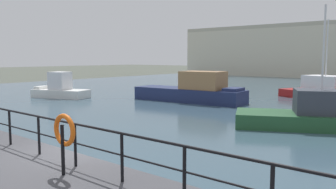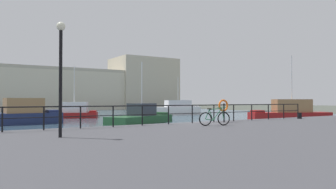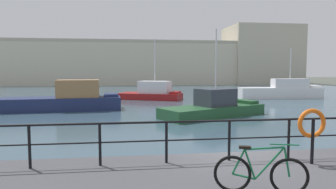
{
  "view_description": "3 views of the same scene",
  "coord_description": "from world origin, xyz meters",
  "px_view_note": "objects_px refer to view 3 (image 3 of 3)",
  "views": [
    {
      "loc": [
        8.17,
        -5.62,
        3.6
      ],
      "look_at": [
        -1.42,
        6.0,
        1.98
      ],
      "focal_mm": 36.84,
      "sensor_mm": 36.0,
      "label": 1
    },
    {
      "loc": [
        -11.47,
        -15.66,
        2.31
      ],
      "look_at": [
        0.69,
        3.71,
        2.72
      ],
      "focal_mm": 33.66,
      "sensor_mm": 36.0,
      "label": 2
    },
    {
      "loc": [
        -3.01,
        -8.17,
        3.32
      ],
      "look_at": [
        -1.08,
        6.47,
        2.11
      ],
      "focal_mm": 32.09,
      "sensor_mm": 36.0,
      "label": 3
    }
  ],
  "objects_px": {
    "moored_small_launch": "(283,91)",
    "life_ring_stand": "(312,125)",
    "moored_blue_motorboat": "(67,99)",
    "moored_red_daysailer": "(153,92)",
    "moored_green_narrowboat": "(214,107)",
    "parked_bicycle": "(260,174)",
    "harbor_building": "(174,62)"
  },
  "relations": [
    {
      "from": "life_ring_stand",
      "to": "harbor_building",
      "type": "bearing_deg",
      "value": 84.44
    },
    {
      "from": "moored_green_narrowboat",
      "to": "parked_bicycle",
      "type": "bearing_deg",
      "value": -129.31
    },
    {
      "from": "harbor_building",
      "to": "moored_blue_motorboat",
      "type": "distance_m",
      "value": 46.85
    },
    {
      "from": "moored_blue_motorboat",
      "to": "moored_small_launch",
      "type": "distance_m",
      "value": 24.09
    },
    {
      "from": "moored_small_launch",
      "to": "moored_green_narrowboat",
      "type": "height_order",
      "value": "moored_green_narrowboat"
    },
    {
      "from": "moored_small_launch",
      "to": "life_ring_stand",
      "type": "height_order",
      "value": "moored_small_launch"
    },
    {
      "from": "moored_red_daysailer",
      "to": "moored_green_narrowboat",
      "type": "xyz_separation_m",
      "value": [
        3.39,
        -12.93,
        -0.13
      ]
    },
    {
      "from": "moored_blue_motorboat",
      "to": "moored_green_narrowboat",
      "type": "height_order",
      "value": "moored_green_narrowboat"
    },
    {
      "from": "moored_small_launch",
      "to": "parked_bicycle",
      "type": "height_order",
      "value": "moored_small_launch"
    },
    {
      "from": "moored_green_narrowboat",
      "to": "parked_bicycle",
      "type": "relative_size",
      "value": 4.83
    },
    {
      "from": "life_ring_stand",
      "to": "parked_bicycle",
      "type": "bearing_deg",
      "value": -142.13
    },
    {
      "from": "moored_small_launch",
      "to": "moored_green_narrowboat",
      "type": "distance_m",
      "value": 16.95
    },
    {
      "from": "parked_bicycle",
      "to": "life_ring_stand",
      "type": "height_order",
      "value": "life_ring_stand"
    },
    {
      "from": "moored_red_daysailer",
      "to": "life_ring_stand",
      "type": "height_order",
      "value": "moored_red_daysailer"
    },
    {
      "from": "harbor_building",
      "to": "moored_green_narrowboat",
      "type": "relative_size",
      "value": 8.89
    },
    {
      "from": "harbor_building",
      "to": "moored_red_daysailer",
      "type": "bearing_deg",
      "value": -102.55
    },
    {
      "from": "moored_small_launch",
      "to": "parked_bicycle",
      "type": "xyz_separation_m",
      "value": [
        -15.4,
        -27.63,
        0.46
      ]
    },
    {
      "from": "moored_red_daysailer",
      "to": "harbor_building",
      "type": "bearing_deg",
      "value": 101.08
    },
    {
      "from": "harbor_building",
      "to": "moored_small_launch",
      "type": "xyz_separation_m",
      "value": [
        7.23,
        -36.44,
        -4.24
      ]
    },
    {
      "from": "moored_red_daysailer",
      "to": "life_ring_stand",
      "type": "distance_m",
      "value": 26.84
    },
    {
      "from": "parked_bicycle",
      "to": "life_ring_stand",
      "type": "xyz_separation_m",
      "value": [
        2.09,
        1.63,
        0.59
      ]
    },
    {
      "from": "moored_green_narrowboat",
      "to": "moored_small_launch",
      "type": "bearing_deg",
      "value": 19.81
    },
    {
      "from": "moored_blue_motorboat",
      "to": "moored_small_launch",
      "type": "height_order",
      "value": "moored_small_launch"
    },
    {
      "from": "moored_blue_motorboat",
      "to": "moored_green_narrowboat",
      "type": "xyz_separation_m",
      "value": [
        11.11,
        -4.67,
        -0.25
      ]
    },
    {
      "from": "moored_small_launch",
      "to": "moored_green_narrowboat",
      "type": "relative_size",
      "value": 1.17
    },
    {
      "from": "harbor_building",
      "to": "parked_bicycle",
      "type": "distance_m",
      "value": 64.7
    },
    {
      "from": "moored_green_narrowboat",
      "to": "harbor_building",
      "type": "bearing_deg",
      "value": 58.51
    },
    {
      "from": "moored_green_narrowboat",
      "to": "moored_blue_motorboat",
      "type": "bearing_deg",
      "value": 131.07
    },
    {
      "from": "moored_blue_motorboat",
      "to": "moored_red_daysailer",
      "type": "xyz_separation_m",
      "value": [
        7.72,
        8.26,
        -0.12
      ]
    },
    {
      "from": "harbor_building",
      "to": "moored_green_narrowboat",
      "type": "distance_m",
      "value": 49.04
    },
    {
      "from": "life_ring_stand",
      "to": "moored_small_launch",
      "type": "bearing_deg",
      "value": 62.89
    },
    {
      "from": "moored_blue_motorboat",
      "to": "moored_green_narrowboat",
      "type": "bearing_deg",
      "value": -27.61
    }
  ]
}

